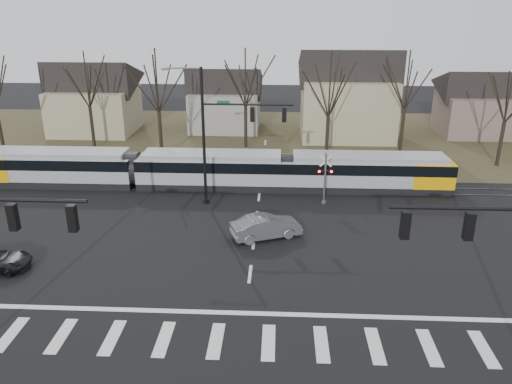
{
  "coord_description": "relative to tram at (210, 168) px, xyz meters",
  "views": [
    {
      "loc": [
        1.54,
        -22.67,
        14.51
      ],
      "look_at": [
        0.0,
        9.0,
        2.3
      ],
      "focal_mm": 35.0,
      "sensor_mm": 36.0,
      "label": 1
    }
  ],
  "objects": [
    {
      "name": "sedan",
      "position": [
        4.89,
        -9.23,
        -0.86
      ],
      "size": [
        4.74,
        5.68,
        1.51
      ],
      "primitive_type": "imported",
      "rotation": [
        0.0,
        0.0,
        1.95
      ],
      "color": "#52555A",
      "rests_on": "ground"
    },
    {
      "name": "house_b",
      "position": [
        -0.88,
        20.0,
        2.35
      ],
      "size": [
        8.64,
        7.56,
        7.65
      ],
      "color": "gray",
      "rests_on": "ground"
    },
    {
      "name": "house_a",
      "position": [
        -15.88,
        18.0,
        2.85
      ],
      "size": [
        9.72,
        8.64,
        8.6
      ],
      "color": "gray",
      "rests_on": "ground"
    },
    {
      "name": "tree_row",
      "position": [
        6.12,
        10.0,
        3.38
      ],
      "size": [
        59.2,
        7.2,
        10.0
      ],
      "color": "black",
      "rests_on": "ground"
    },
    {
      "name": "tram",
      "position": [
        0.0,
        0.0,
        0.0
      ],
      "size": [
        39.11,
        2.9,
        2.96
      ],
      "color": "gray",
      "rests_on": "ground"
    },
    {
      "name": "signal_pole_near_right",
      "position": [
        14.23,
        -22.0,
        3.55
      ],
      "size": [
        6.72,
        0.44,
        8.0
      ],
      "color": "black",
      "rests_on": "ground"
    },
    {
      "name": "crosswalk",
      "position": [
        4.12,
        -20.0,
        -1.61
      ],
      "size": [
        27.0,
        2.6,
        0.01
      ],
      "color": "silver",
      "rests_on": "ground"
    },
    {
      "name": "lane_dashes",
      "position": [
        4.12,
        -0.0,
        -1.61
      ],
      "size": [
        0.18,
        30.0,
        0.01
      ],
      "color": "silver",
      "rests_on": "ground"
    },
    {
      "name": "ground",
      "position": [
        4.12,
        -16.0,
        -1.62
      ],
      "size": [
        140.0,
        140.0,
        0.0
      ],
      "primitive_type": "plane",
      "color": "black"
    },
    {
      "name": "house_d",
      "position": [
        28.12,
        19.0,
        2.35
      ],
      "size": [
        8.64,
        7.56,
        7.65
      ],
      "color": "#6A564E",
      "rests_on": "ground"
    },
    {
      "name": "stop_line",
      "position": [
        4.12,
        -17.8,
        -1.61
      ],
      "size": [
        28.0,
        0.35,
        0.01
      ],
      "primitive_type": "cube",
      "color": "silver",
      "rests_on": "ground"
    },
    {
      "name": "grass_verge",
      "position": [
        4.12,
        16.0,
        -1.61
      ],
      "size": [
        140.0,
        28.0,
        0.01
      ],
      "primitive_type": "cube",
      "color": "#38331E",
      "rests_on": "ground"
    },
    {
      "name": "rail_pair",
      "position": [
        4.12,
        -0.2,
        -1.59
      ],
      "size": [
        90.0,
        1.52,
        0.06
      ],
      "color": "#59595E",
      "rests_on": "ground"
    },
    {
      "name": "rail_crossing_signal",
      "position": [
        9.12,
        -3.21,
        0.27
      ],
      "size": [
        1.08,
        0.36,
        4.0
      ],
      "color": "#59595B",
      "rests_on": "ground"
    },
    {
      "name": "signal_pole_far",
      "position": [
        1.71,
        -3.5,
        4.08
      ],
      "size": [
        9.28,
        0.44,
        10.2
      ],
      "color": "black",
      "rests_on": "ground"
    },
    {
      "name": "house_c",
      "position": [
        13.12,
        17.0,
        3.62
      ],
      "size": [
        10.8,
        8.64,
        10.1
      ],
      "color": "gray",
      "rests_on": "ground"
    }
  ]
}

